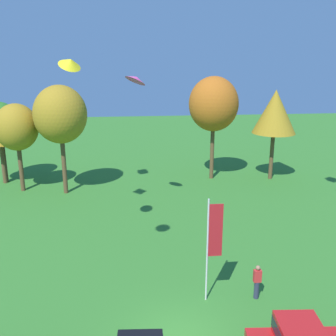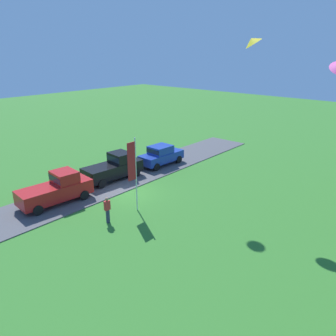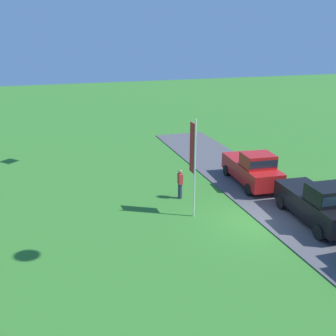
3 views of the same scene
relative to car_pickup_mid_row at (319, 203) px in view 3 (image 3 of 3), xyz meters
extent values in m
plane|color=#337528|center=(1.05, 2.84, -1.11)|extent=(120.00, 120.00, 0.00)
cube|color=#4C4C51|center=(1.05, 0.45, -1.08)|extent=(36.00, 4.40, 0.06)
cube|color=black|center=(0.20, -0.01, -0.21)|extent=(5.12, 2.25, 1.00)
cube|color=black|center=(-0.60, 0.04, 0.69)|extent=(1.62, 1.86, 0.80)
cube|color=#19232D|center=(-0.60, 0.04, 0.69)|extent=(1.65, 1.83, 0.44)
cylinder|color=black|center=(-1.43, 1.01, -0.71)|extent=(0.70, 0.29, 0.68)
cylinder|color=black|center=(1.83, -1.04, -0.71)|extent=(0.70, 0.29, 0.68)
cylinder|color=black|center=(1.96, 0.76, -0.71)|extent=(0.70, 0.29, 0.68)
cube|color=red|center=(5.73, 0.47, -0.21)|extent=(5.13, 2.28, 1.00)
cube|color=red|center=(4.94, 0.53, 0.69)|extent=(1.63, 1.87, 0.80)
cube|color=#19232D|center=(4.94, 0.53, 0.69)|extent=(1.66, 1.84, 0.44)
cylinder|color=black|center=(3.97, -0.30, -0.71)|extent=(0.70, 0.29, 0.68)
cylinder|color=black|center=(4.11, 1.50, -0.71)|extent=(0.70, 0.29, 0.68)
cylinder|color=black|center=(7.36, -0.57, -0.71)|extent=(0.70, 0.29, 0.68)
cylinder|color=black|center=(7.50, 1.23, -0.71)|extent=(0.70, 0.29, 0.68)
cylinder|color=#2D334C|center=(5.04, 5.34, -0.67)|extent=(0.24, 0.24, 0.88)
cube|color=red|center=(5.04, 5.34, 0.07)|extent=(0.36, 0.22, 0.60)
sphere|color=#9E7051|center=(5.04, 5.34, 0.49)|extent=(0.22, 0.22, 0.22)
cylinder|color=silver|center=(2.65, 5.46, 1.42)|extent=(0.08, 0.08, 5.05)
cube|color=red|center=(3.00, 5.46, 2.43)|extent=(0.64, 0.04, 2.52)
camera|label=1|loc=(-0.74, -10.29, 9.98)|focal=42.00mm
camera|label=2|loc=(16.13, 20.18, 9.05)|focal=35.00mm
camera|label=3|loc=(-14.25, 12.35, 7.79)|focal=42.00mm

